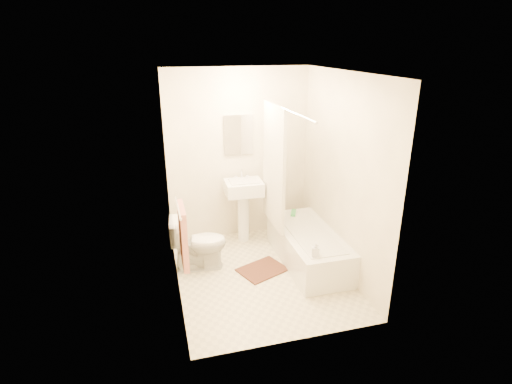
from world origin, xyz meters
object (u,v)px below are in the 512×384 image
object	(u,v)px
sink	(244,209)
toilet	(199,243)
soap_bottle	(316,249)
bathtub	(308,247)
bath_mat	(262,270)

from	to	relation	value
sink	toilet	bearing A→B (deg)	-139.88
sink	soap_bottle	bearing A→B (deg)	-68.80
bathtub	bath_mat	world-z (taller)	bathtub
toilet	soap_bottle	xyz separation A→B (m)	(1.21, -0.82, 0.17)
bath_mat	soap_bottle	xyz separation A→B (m)	(0.47, -0.53, 0.50)
bath_mat	soap_bottle	distance (m)	0.87
bath_mat	sink	bearing A→B (deg)	92.07
toilet	bath_mat	world-z (taller)	toilet
bathtub	toilet	bearing A→B (deg)	170.96
toilet	soap_bottle	distance (m)	1.47
bathtub	bath_mat	xyz separation A→B (m)	(-0.63, -0.07, -0.20)
toilet	soap_bottle	world-z (taller)	toilet
bath_mat	soap_bottle	size ratio (longest dim) A/B	3.14
toilet	sink	world-z (taller)	sink
soap_bottle	toilet	bearing A→B (deg)	146.04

